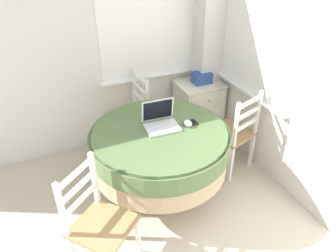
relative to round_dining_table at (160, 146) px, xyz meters
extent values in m
cube|color=silver|center=(-0.84, 1.15, 0.69)|extent=(4.03, 0.06, 2.55)
cube|color=white|center=(0.34, 1.11, 0.90)|extent=(1.10, 0.01, 1.42)
cube|color=white|center=(0.34, 1.08, 0.18)|extent=(1.18, 0.07, 0.02)
cube|color=white|center=(1.17, 0.29, 0.90)|extent=(0.01, 1.10, 1.42)
cube|color=white|center=(1.14, 0.29, 0.18)|extent=(0.07, 1.18, 0.02)
cube|color=silver|center=(1.03, 0.98, 0.69)|extent=(0.28, 0.28, 2.55)
cylinder|color=#4C3D2D|center=(0.00, 0.00, -0.57)|extent=(0.36, 0.36, 0.03)
cylinder|color=#4C3D2D|center=(0.00, 0.00, -0.20)|extent=(0.11, 0.11, 0.70)
cylinder|color=tan|center=(0.00, 0.00, -0.03)|extent=(1.23, 1.23, 0.36)
cylinder|color=#567042|center=(0.00, 0.00, 0.06)|extent=(1.25, 1.25, 0.17)
cylinder|color=#567042|center=(0.00, 0.00, 0.16)|extent=(1.20, 1.20, 0.02)
cube|color=silver|center=(0.04, 0.03, 0.18)|extent=(0.31, 0.24, 0.02)
cube|color=silver|center=(0.04, 0.04, 0.19)|extent=(0.27, 0.15, 0.00)
cube|color=silver|center=(0.05, 0.15, 0.29)|extent=(0.30, 0.06, 0.21)
cube|color=black|center=(0.05, 0.14, 0.29)|extent=(0.27, 0.05, 0.19)
ellipsoid|color=silver|center=(0.27, -0.03, 0.19)|extent=(0.07, 0.10, 0.05)
cube|color=black|center=(0.34, 0.00, 0.17)|extent=(0.05, 0.10, 0.01)
cube|color=black|center=(0.34, 0.00, 0.18)|extent=(0.04, 0.07, 0.00)
cube|color=#A87F51|center=(-0.03, 0.86, -0.16)|extent=(0.43, 0.43, 0.02)
cube|color=white|center=(-0.22, 1.03, -0.38)|extent=(0.04, 0.04, 0.41)
cube|color=white|center=(-0.20, 0.68, -0.38)|extent=(0.04, 0.04, 0.41)
cube|color=white|center=(0.14, 1.05, -0.38)|extent=(0.04, 0.04, 0.41)
cube|color=white|center=(0.16, 0.70, -0.38)|extent=(0.04, 0.04, 0.41)
cube|color=white|center=(0.14, 1.05, 0.09)|extent=(0.03, 0.03, 0.48)
cube|color=white|center=(0.16, 0.70, 0.09)|extent=(0.03, 0.03, 0.48)
cube|color=white|center=(0.15, 0.87, 0.27)|extent=(0.04, 0.36, 0.04)
cube|color=white|center=(0.15, 0.87, 0.15)|extent=(0.04, 0.36, 0.04)
cube|color=white|center=(0.15, 0.87, 0.02)|extent=(0.04, 0.36, 0.04)
cube|color=#A87F51|center=(0.86, 0.12, -0.16)|extent=(0.52, 0.51, 0.02)
cube|color=white|center=(0.97, 0.35, -0.38)|extent=(0.04, 0.04, 0.41)
cube|color=white|center=(0.63, 0.24, -0.38)|extent=(0.04, 0.04, 0.41)
cube|color=white|center=(1.08, 0.01, -0.38)|extent=(0.04, 0.04, 0.41)
cube|color=white|center=(0.74, -0.10, -0.38)|extent=(0.04, 0.04, 0.41)
cube|color=white|center=(1.08, 0.01, 0.09)|extent=(0.04, 0.04, 0.48)
cube|color=white|center=(0.74, -0.10, 0.09)|extent=(0.04, 0.04, 0.48)
cube|color=white|center=(0.91, -0.05, 0.27)|extent=(0.35, 0.13, 0.04)
cube|color=white|center=(0.91, -0.05, 0.15)|extent=(0.35, 0.13, 0.04)
cube|color=white|center=(0.91, -0.05, 0.02)|extent=(0.35, 0.13, 0.04)
cube|color=#A87F51|center=(-0.68, -0.53, -0.16)|extent=(0.58, 0.57, 0.02)
cube|color=white|center=(-0.43, -0.56, -0.38)|extent=(0.05, 0.05, 0.41)
cube|color=white|center=(-0.65, -0.28, -0.38)|extent=(0.05, 0.05, 0.41)
cube|color=white|center=(-0.93, -0.51, 0.09)|extent=(0.05, 0.05, 0.48)
cube|color=white|center=(-0.65, -0.28, 0.09)|extent=(0.05, 0.05, 0.48)
cube|color=white|center=(-0.79, -0.39, 0.27)|extent=(0.29, 0.24, 0.04)
cube|color=white|center=(-0.79, -0.39, 0.15)|extent=(0.29, 0.24, 0.04)
cube|color=white|center=(-0.79, -0.39, 0.02)|extent=(0.29, 0.24, 0.04)
cube|color=silver|center=(0.88, 0.86, -0.26)|extent=(0.50, 0.43, 0.66)
cube|color=silver|center=(0.88, 0.86, 0.08)|extent=(0.53, 0.46, 0.02)
cube|color=white|center=(0.88, 0.64, -0.04)|extent=(0.44, 0.01, 0.19)
sphere|color=olive|center=(0.88, 0.63, -0.04)|extent=(0.02, 0.02, 0.02)
cube|color=white|center=(0.88, 0.64, -0.26)|extent=(0.44, 0.01, 0.19)
sphere|color=olive|center=(0.88, 0.63, -0.26)|extent=(0.02, 0.02, 0.02)
cube|color=white|center=(0.88, 0.64, -0.48)|extent=(0.44, 0.01, 0.19)
sphere|color=olive|center=(0.88, 0.63, -0.48)|extent=(0.02, 0.02, 0.02)
cube|color=#2D4C93|center=(0.91, 0.86, 0.15)|extent=(0.21, 0.15, 0.13)
camera|label=1|loc=(-0.92, -2.21, 1.75)|focal=35.00mm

